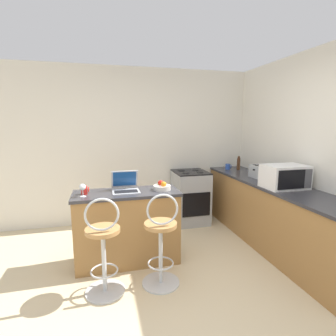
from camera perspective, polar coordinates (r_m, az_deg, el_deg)
The scene contains 15 objects.
ground_plane at distance 2.77m, azimuth 2.49°, elevation -27.87°, with size 20.00×20.00×0.00m, color beige.
wall_back at distance 4.52m, azimuth -6.07°, elevation 4.72°, with size 12.00×0.06×2.60m.
breakfast_bar at distance 3.30m, azimuth -8.80°, elevation -12.59°, with size 1.25×0.50×0.89m.
counter_right at distance 3.96m, azimuth 21.52°, elevation -9.30°, with size 0.63×2.86×0.89m.
bar_stool_near at distance 2.76m, azimuth -13.87°, elevation -16.70°, with size 0.40×0.40×1.01m.
bar_stool_far at distance 2.82m, azimuth -1.54°, elevation -15.85°, with size 0.40×0.40×1.01m.
laptop at distance 3.20m, azimuth -9.27°, elevation -3.86°, with size 0.32×0.32×0.24m.
microwave at distance 3.59m, azimuth 24.07°, elevation -1.70°, with size 0.52×0.37×0.29m.
toaster at distance 4.10m, azimuth 19.45°, elevation -0.80°, with size 0.22×0.32×0.19m.
stove_range at distance 4.53m, azimuth 4.88°, elevation -6.28°, with size 0.55×0.61×0.90m.
fruit_bowl at distance 3.21m, azimuth -1.34°, elevation -4.04°, with size 0.21×0.21×0.11m.
mug_red at distance 3.15m, azimuth -17.72°, elevation -4.61°, with size 0.09×0.07×0.10m.
wine_glass_short at distance 3.04m, azimuth -18.11°, elevation -4.09°, with size 0.07×0.07×0.15m.
pepper_mill at distance 4.73m, azimuth 15.11°, elevation 1.02°, with size 0.06×0.06×0.24m.
mug_blue at distance 4.73m, azimuth 12.92°, elevation 0.29°, with size 0.10×0.08×0.10m.
Camera 1 is at (-0.64, -2.10, 1.69)m, focal length 28.00 mm.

